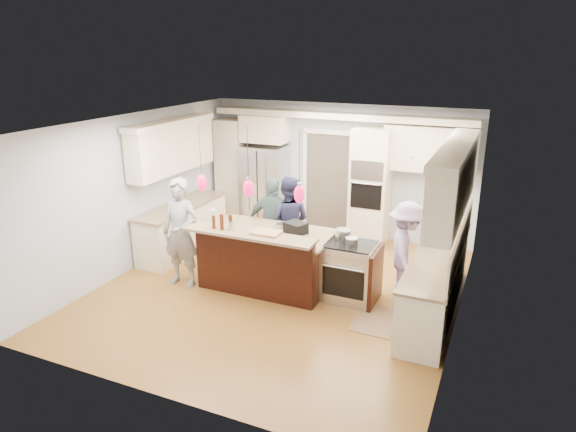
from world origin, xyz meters
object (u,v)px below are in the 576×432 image
refrigerator (265,187)px  person_far_left (288,221)px  island_range (352,272)px  person_bar_end (181,233)px  kitchen_island (267,258)px

refrigerator → person_far_left: bearing=-52.1°
island_range → person_bar_end: 2.80m
person_far_left → refrigerator: bearing=-58.4°
refrigerator → person_far_left: (1.27, -1.63, -0.08)m
refrigerator → island_range: bearing=-42.6°
island_range → person_far_left: size_ratio=0.56×
refrigerator → person_far_left: 2.06m
island_range → person_far_left: (-1.44, 0.86, 0.36)m
refrigerator → kitchen_island: bearing=-63.1°
kitchen_island → person_bar_end: 1.45m
kitchen_island → person_far_left: person_far_left is taller
person_bar_end → person_far_left: 1.93m
kitchen_island → person_bar_end: bearing=-158.0°
person_bar_end → refrigerator: bearing=90.5°
kitchen_island → island_range: kitchen_island is taller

